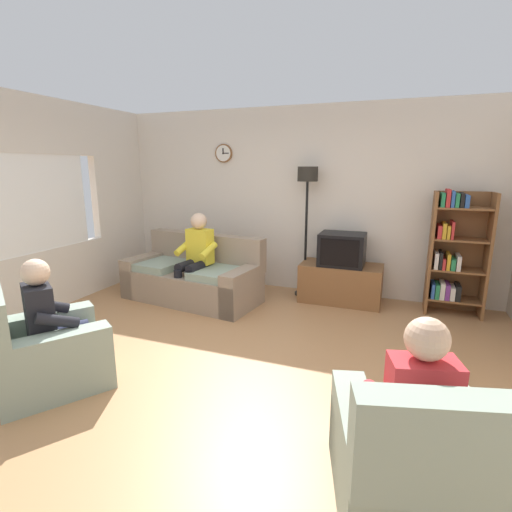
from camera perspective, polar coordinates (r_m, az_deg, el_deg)
The scene contains 12 objects.
ground_plane at distance 3.77m, azimuth -4.36°, elevation -16.19°, with size 12.00×12.00×0.00m, color #B27F51.
back_wall_assembly at distance 5.83m, azimuth 6.62°, elevation 8.13°, with size 6.20×0.17×2.70m.
couch at distance 5.52m, azimuth -9.24°, elevation -3.21°, with size 2.00×1.12×0.90m.
tv_stand at distance 5.50m, azimuth 12.43°, elevation -3.91°, with size 1.10×0.56×0.53m.
tv at distance 5.36m, azimuth 12.64°, elevation 0.98°, with size 0.60×0.49×0.44m.
bookshelf at distance 5.43m, azimuth 27.28°, elevation 0.44°, with size 0.68×0.36×1.58m.
floor_lamp at distance 5.48m, azimuth 7.58°, elevation 8.84°, with size 0.28×0.28×1.85m.
armchair_near_window at distance 3.82m, azimuth -28.74°, elevation -12.60°, with size 1.15×1.18×0.90m.
armchair_near_bookshelf at distance 2.49m, azimuth 22.37°, elevation -26.56°, with size 1.00×1.06×0.90m.
person_on_couch at distance 5.28m, azimuth -8.95°, elevation 0.38°, with size 0.55×0.57×1.24m.
person_in_left_armchair at distance 3.71m, azimuth -27.90°, elevation -7.98°, with size 0.61×0.64×1.12m.
person_in_right_armchair at distance 2.38m, azimuth 22.42°, elevation -19.31°, with size 0.58×0.60×1.12m.
Camera 1 is at (1.42, -2.97, 1.84)m, focal length 26.97 mm.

